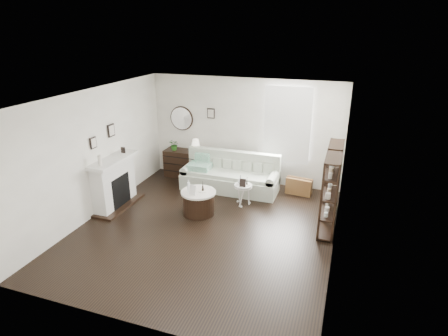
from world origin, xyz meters
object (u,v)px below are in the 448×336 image
at_px(dresser, 185,164).
at_px(drum_table, 199,202).
at_px(sofa, 231,177).
at_px(pedestal_table, 243,187).

height_order(dresser, drum_table, dresser).
xyz_separation_m(sofa, pedestal_table, (0.55, -0.77, 0.15)).
height_order(drum_table, pedestal_table, drum_table).
height_order(sofa, drum_table, sofa).
relative_size(dresser, pedestal_table, 2.22).
xyz_separation_m(sofa, drum_table, (-0.25, -1.50, -0.04)).
bearing_deg(dresser, sofa, -15.53).
bearing_deg(drum_table, sofa, 80.68).
height_order(sofa, dresser, sofa).
xyz_separation_m(drum_table, pedestal_table, (0.80, 0.72, 0.19)).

